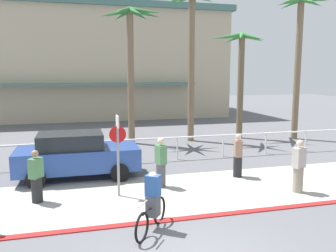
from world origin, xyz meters
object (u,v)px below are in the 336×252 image
palm_tree_3 (241,60)px  pedestrian_0 (36,179)px  palm_tree_1 (131,38)px  car_blue_1 (76,155)px  stop_sign_bike_lane (118,144)px  pedestrian_3 (238,157)px  palm_tree_2 (192,37)px  palm_tree_4 (299,35)px  pedestrian_1 (161,165)px  cyclist_black_0 (152,203)px  pedestrian_2 (299,168)px

palm_tree_3 → pedestrian_0: size_ratio=3.85×
palm_tree_1 → car_blue_1: (-3.02, -5.94, -4.79)m
stop_sign_bike_lane → pedestrian_3: bearing=11.6°
palm_tree_2 → car_blue_1: palm_tree_2 is taller
palm_tree_4 → pedestrian_1: bearing=-145.6°
cyclist_black_0 → pedestrian_3: pedestrian_3 is taller
stop_sign_bike_lane → pedestrian_2: size_ratio=1.47×
car_blue_1 → pedestrian_1: pedestrian_1 is taller
stop_sign_bike_lane → pedestrian_1: stop_sign_bike_lane is taller
pedestrian_1 → cyclist_black_0: bearing=-107.3°
pedestrian_3 → palm_tree_1: bearing=110.5°
palm_tree_3 → stop_sign_bike_lane: bearing=-134.6°
palm_tree_1 → pedestrian_0: palm_tree_1 is taller
pedestrian_2 → pedestrian_3: pedestrian_2 is taller
car_blue_1 → palm_tree_2: bearing=42.3°
palm_tree_4 → cyclist_black_0: bearing=-137.4°
car_blue_1 → pedestrian_0: bearing=-117.1°
palm_tree_3 → pedestrian_3: size_ratio=3.75×
palm_tree_4 → cyclist_black_0: size_ratio=5.32×
palm_tree_4 → pedestrian_3: palm_tree_4 is taller
palm_tree_4 → pedestrian_1: (-9.71, -6.65, -5.19)m
palm_tree_2 → pedestrian_2: palm_tree_2 is taller
palm_tree_2 → pedestrian_3: size_ratio=4.95×
palm_tree_1 → palm_tree_3: bearing=-0.2°
pedestrian_0 → palm_tree_2: bearing=47.0°
palm_tree_1 → cyclist_black_0: (-1.27, -10.95, -4.97)m
palm_tree_3 → pedestrian_1: palm_tree_3 is taller
palm_tree_4 → cyclist_black_0: palm_tree_4 is taller
cyclist_black_0 → pedestrian_1: (0.98, 3.16, 0.10)m
palm_tree_2 → palm_tree_3: (3.07, 0.13, -1.21)m
palm_tree_4 → pedestrian_3: size_ratio=4.92×
pedestrian_2 → pedestrian_3: size_ratio=1.06×
palm_tree_2 → palm_tree_1: bearing=177.4°
palm_tree_1 → cyclist_black_0: palm_tree_1 is taller
palm_tree_2 → pedestrian_1: 9.81m
stop_sign_bike_lane → pedestrian_0: (-2.43, 0.07, -0.94)m
car_blue_1 → pedestrian_0: 2.59m
palm_tree_1 → pedestrian_1: palm_tree_1 is taller
palm_tree_3 → pedestrian_0: bearing=-142.2°
palm_tree_1 → palm_tree_3: size_ratio=1.18×
palm_tree_2 → car_blue_1: size_ratio=1.85×
cyclist_black_0 → pedestrian_3: 5.38m
palm_tree_4 → pedestrian_1: size_ratio=4.75×
palm_tree_3 → pedestrian_2: (-2.52, -9.43, -3.77)m
car_blue_1 → pedestrian_1: size_ratio=2.58×
palm_tree_2 → pedestrian_0: (-7.53, -8.09, -5.05)m
stop_sign_bike_lane → pedestrian_1: (1.49, 0.53, -0.89)m
stop_sign_bike_lane → pedestrian_0: 2.60m
palm_tree_2 → pedestrian_3: palm_tree_2 is taller
palm_tree_2 → cyclist_black_0: size_ratio=5.36×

